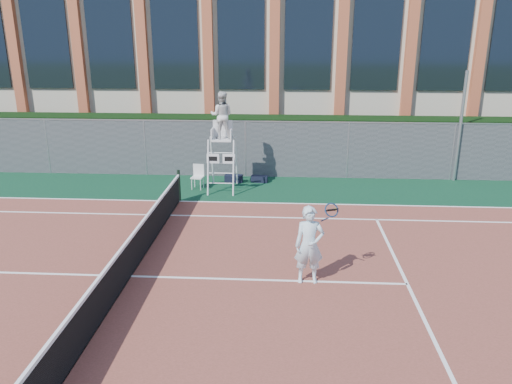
# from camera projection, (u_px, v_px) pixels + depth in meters

# --- Properties ---
(ground) EXTENTS (120.00, 120.00, 0.00)m
(ground) POSITION_uv_depth(u_px,v_px,m) (131.00, 277.00, 11.70)
(ground) COLOR #233814
(apron) EXTENTS (36.00, 20.00, 0.01)m
(apron) POSITION_uv_depth(u_px,v_px,m) (142.00, 259.00, 12.65)
(apron) COLOR #0B3421
(apron) RESTS_ON ground
(tennis_court) EXTENTS (23.77, 10.97, 0.02)m
(tennis_court) POSITION_uv_depth(u_px,v_px,m) (131.00, 277.00, 11.69)
(tennis_court) COLOR brown
(tennis_court) RESTS_ON apron
(tennis_net) EXTENTS (0.10, 11.30, 1.10)m
(tennis_net) POSITION_uv_depth(u_px,v_px,m) (129.00, 257.00, 11.53)
(tennis_net) COLOR black
(tennis_net) RESTS_ON ground
(fence) EXTENTS (40.00, 0.06, 2.20)m
(fence) POSITION_uv_depth(u_px,v_px,m) (195.00, 149.00, 19.73)
(fence) COLOR #595E60
(fence) RESTS_ON ground
(hedge) EXTENTS (40.00, 1.40, 2.20)m
(hedge) POSITION_uv_depth(u_px,v_px,m) (200.00, 142.00, 20.87)
(hedge) COLOR black
(hedge) RESTS_ON ground
(building) EXTENTS (45.00, 10.60, 8.22)m
(building) POSITION_uv_depth(u_px,v_px,m) (222.00, 58.00, 27.51)
(building) COLOR beige
(building) RESTS_ON ground
(steel_pole) EXTENTS (0.12, 0.12, 4.18)m
(steel_pole) POSITION_uv_depth(u_px,v_px,m) (460.00, 127.00, 18.75)
(steel_pole) COLOR #9EA0A5
(steel_pole) RESTS_ON ground
(umpire_chair) EXTENTS (1.00, 1.54, 3.58)m
(umpire_chair) POSITION_uv_depth(u_px,v_px,m) (222.00, 118.00, 17.53)
(umpire_chair) COLOR white
(umpire_chair) RESTS_ON ground
(plastic_chair) EXTENTS (0.47, 0.47, 0.89)m
(plastic_chair) POSITION_uv_depth(u_px,v_px,m) (198.00, 174.00, 18.26)
(plastic_chair) COLOR silver
(plastic_chair) RESTS_ON apron
(sports_bag_near) EXTENTS (0.69, 0.32, 0.29)m
(sports_bag_near) POSITION_uv_depth(u_px,v_px,m) (234.00, 178.00, 19.11)
(sports_bag_near) COLOR black
(sports_bag_near) RESTS_ON apron
(sports_bag_far) EXTENTS (0.65, 0.34, 0.25)m
(sports_bag_far) POSITION_uv_depth(u_px,v_px,m) (259.00, 179.00, 19.11)
(sports_bag_far) COLOR black
(sports_bag_far) RESTS_ON apron
(tennis_player) EXTENTS (1.02, 0.69, 1.82)m
(tennis_player) POSITION_uv_depth(u_px,v_px,m) (309.00, 245.00, 11.17)
(tennis_player) COLOR silver
(tennis_player) RESTS_ON tennis_court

